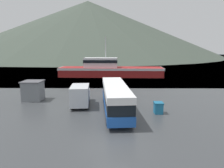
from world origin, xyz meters
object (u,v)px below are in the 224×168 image
object	(u,v)px
delivery_van	(80,95)
storage_bin	(158,108)
tour_bus	(115,97)
dock_kiosk	(33,91)
fishing_boat	(109,69)

from	to	relation	value
delivery_van	storage_bin	world-z (taller)	delivery_van
tour_bus	dock_kiosk	bearing A→B (deg)	151.62
fishing_boat	delivery_van	bearing A→B (deg)	-4.74
delivery_van	dock_kiosk	distance (m)	7.45
fishing_boat	storage_bin	size ratio (longest dim) A/B	20.56
tour_bus	storage_bin	bearing A→B (deg)	-12.34
dock_kiosk	tour_bus	bearing A→B (deg)	-23.52
delivery_van	fishing_boat	xyz separation A→B (m)	(3.01, 25.99, 0.40)
tour_bus	fishing_boat	distance (m)	28.39
storage_bin	tour_bus	bearing A→B (deg)	172.52
storage_bin	fishing_boat	bearing A→B (deg)	101.97
storage_bin	dock_kiosk	size ratio (longest dim) A/B	0.47
delivery_van	tour_bus	bearing A→B (deg)	-33.19
delivery_van	storage_bin	bearing A→B (deg)	-22.89
tour_bus	dock_kiosk	distance (m)	12.40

